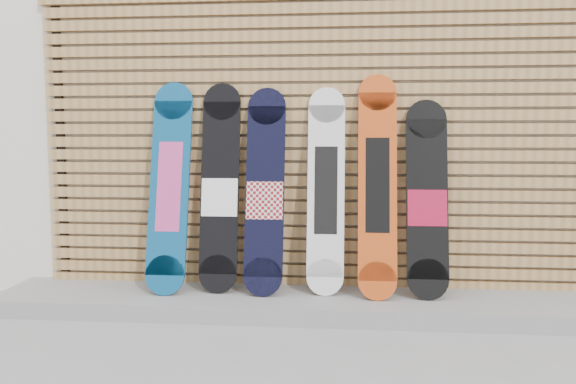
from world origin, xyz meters
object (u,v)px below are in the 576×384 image
object	(u,v)px
snowboard_1	(220,188)
snowboard_4	(377,185)
snowboard_0	(170,186)
snowboard_3	(326,190)
snowboard_5	(427,199)
snowboard_2	(265,192)

from	to	relation	value
snowboard_1	snowboard_4	size ratio (longest dim) A/B	0.97
snowboard_0	snowboard_3	world-z (taller)	snowboard_0
snowboard_3	snowboard_5	bearing A→B (deg)	-2.12
snowboard_2	snowboard_4	distance (m)	0.80
snowboard_0	snowboard_5	xyz separation A→B (m)	(1.85, 0.02, -0.08)
snowboard_1	snowboard_5	distance (m)	1.49
snowboard_1	snowboard_3	xyz separation A→B (m)	(0.77, 0.01, -0.01)
snowboard_0	snowboard_2	distance (m)	0.70
snowboard_2	snowboard_3	distance (m)	0.44
snowboard_2	snowboard_5	distance (m)	1.15
snowboard_2	snowboard_1	bearing A→B (deg)	175.16
snowboard_2	snowboard_4	size ratio (longest dim) A/B	0.94
snowboard_3	snowboard_5	xyz separation A→B (m)	(0.71, -0.03, -0.06)
snowboard_4	snowboard_1	bearing A→B (deg)	178.11
snowboard_2	snowboard_3	xyz separation A→B (m)	(0.44, 0.04, 0.01)
snowboard_2	snowboard_4	xyz separation A→B (m)	(0.80, -0.01, 0.06)
snowboard_1	snowboard_2	distance (m)	0.34
snowboard_1	snowboard_2	xyz separation A→B (m)	(0.33, -0.03, -0.02)
snowboard_3	snowboard_2	bearing A→B (deg)	-175.41
snowboard_4	snowboard_5	bearing A→B (deg)	2.95
snowboard_1	snowboard_4	bearing A→B (deg)	-1.89
snowboard_4	snowboard_5	size ratio (longest dim) A/B	1.13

